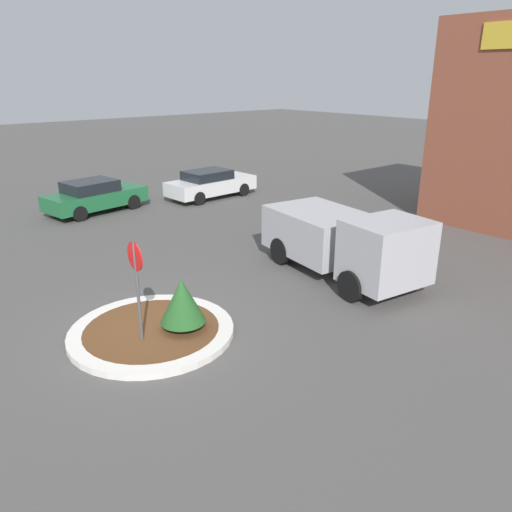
{
  "coord_description": "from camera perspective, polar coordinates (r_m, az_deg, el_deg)",
  "views": [
    {
      "loc": [
        9.73,
        -4.94,
        5.87
      ],
      "look_at": [
        0.33,
        2.99,
        1.39
      ],
      "focal_mm": 35.0,
      "sensor_mm": 36.0,
      "label": 1
    }
  ],
  "objects": [
    {
      "name": "parked_sedan_white",
      "position": [
        25.47,
        -5.23,
        8.25
      ],
      "size": [
        2.05,
        4.68,
        1.41
      ],
      "rotation": [
        0.0,
        0.0,
        1.62
      ],
      "color": "silver",
      "rests_on": "ground_plane"
    },
    {
      "name": "utility_truck",
      "position": [
        15.45,
        9.87,
        1.84
      ],
      "size": [
        5.73,
        3.02,
        2.16
      ],
      "rotation": [
        0.0,
        0.0,
        -0.14
      ],
      "color": "#B2B2B7",
      "rests_on": "ground_plane"
    },
    {
      "name": "island_shrub",
      "position": [
        11.85,
        -8.43,
        -5.06
      ],
      "size": [
        1.08,
        1.08,
        1.27
      ],
      "color": "brown",
      "rests_on": "traffic_island"
    },
    {
      "name": "traffic_island",
      "position": [
        12.35,
        -11.81,
        -8.42
      ],
      "size": [
        3.93,
        3.93,
        0.16
      ],
      "color": "silver",
      "rests_on": "ground_plane"
    },
    {
      "name": "stop_sign",
      "position": [
        11.2,
        -13.49,
        -2.24
      ],
      "size": [
        0.65,
        0.07,
        2.54
      ],
      "color": "#4C4C51",
      "rests_on": "ground_plane"
    },
    {
      "name": "parked_sedan_green",
      "position": [
        23.77,
        -17.95,
        6.55
      ],
      "size": [
        2.54,
        4.66,
        1.45
      ],
      "rotation": [
        0.0,
        0.0,
        1.73
      ],
      "color": "#1E6638",
      "rests_on": "ground_plane"
    },
    {
      "name": "ground_plane",
      "position": [
        12.39,
        -11.79,
        -8.74
      ],
      "size": [
        120.0,
        120.0,
        0.0
      ],
      "primitive_type": "plane",
      "color": "#514F4C"
    }
  ]
}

